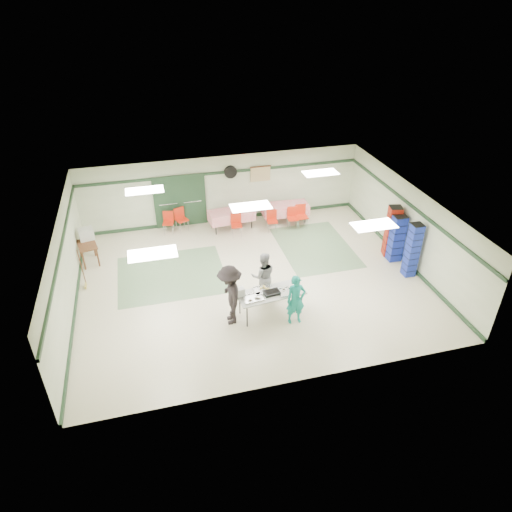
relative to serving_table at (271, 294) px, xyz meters
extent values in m
plane|color=beige|center=(-0.14, 1.79, -0.72)|extent=(11.00, 11.00, 0.00)
plane|color=silver|center=(-0.14, 1.79, 1.98)|extent=(11.00, 11.00, 0.00)
plane|color=beige|center=(-0.14, 6.29, 0.63)|extent=(11.00, 0.00, 11.00)
plane|color=beige|center=(-0.14, -2.71, 0.63)|extent=(11.00, 0.00, 11.00)
plane|color=beige|center=(-5.64, 1.79, 0.63)|extent=(0.00, 9.00, 9.00)
plane|color=beige|center=(5.36, 1.79, 0.63)|extent=(0.00, 9.00, 9.00)
cube|color=#1F3923|center=(-0.14, 6.26, 1.33)|extent=(11.00, 0.06, 0.10)
cube|color=#1F3923|center=(-0.14, 6.26, -0.66)|extent=(11.00, 0.06, 0.12)
cube|color=#1F3923|center=(-5.61, 1.79, 1.33)|extent=(0.06, 9.00, 0.10)
cube|color=#1F3923|center=(-5.61, 1.79, -0.66)|extent=(0.06, 9.00, 0.12)
cube|color=#1F3923|center=(5.33, 1.79, 1.33)|extent=(0.06, 9.00, 0.10)
cube|color=#1F3923|center=(5.33, 1.79, -0.66)|extent=(0.06, 9.00, 0.12)
cube|color=slate|center=(-2.64, 2.79, -0.72)|extent=(3.50, 3.00, 0.01)
cube|color=slate|center=(2.66, 3.29, -0.72)|extent=(2.50, 3.50, 0.01)
cube|color=gray|center=(-2.34, 6.23, 0.33)|extent=(0.90, 0.06, 2.10)
cube|color=gray|center=(-1.39, 6.23, 0.33)|extent=(0.90, 0.06, 2.10)
cube|color=#1F3923|center=(-1.87, 6.21, 0.33)|extent=(2.00, 0.03, 2.15)
cylinder|color=black|center=(0.16, 6.23, 1.33)|extent=(0.50, 0.10, 0.50)
cube|color=tan|center=(1.36, 6.23, 1.13)|extent=(0.80, 0.02, 0.60)
cube|color=#B8B8B2|center=(0.00, 0.00, 0.02)|extent=(2.03, 1.00, 0.04)
cylinder|color=black|center=(-0.80, -0.41, -0.36)|extent=(0.04, 0.04, 0.72)
cylinder|color=black|center=(0.87, -0.22, -0.36)|extent=(0.04, 0.04, 0.72)
cylinder|color=black|center=(-0.87, 0.22, -0.36)|extent=(0.04, 0.04, 0.72)
cylinder|color=black|center=(0.80, 0.41, -0.36)|extent=(0.04, 0.04, 0.72)
cube|color=silver|center=(0.47, -0.10, 0.05)|extent=(0.60, 0.48, 0.02)
cube|color=silver|center=(-0.17, 0.16, 0.05)|extent=(0.61, 0.49, 0.02)
cube|color=silver|center=(-0.57, -0.15, 0.05)|extent=(0.58, 0.47, 0.02)
cube|color=black|center=(0.01, -0.06, 0.08)|extent=(0.49, 0.34, 0.08)
cube|color=white|center=(-0.87, 0.09, 0.17)|extent=(0.24, 0.22, 0.25)
imported|color=#148C81|center=(0.58, -0.52, 0.05)|extent=(0.56, 0.37, 1.53)
imported|color=gray|center=(0.00, 0.83, 0.07)|extent=(0.83, 0.69, 1.57)
imported|color=black|center=(-1.21, -0.05, 0.21)|extent=(0.76, 1.24, 1.86)
cube|color=red|center=(2.20, 5.50, 0.02)|extent=(1.84, 0.85, 0.05)
cube|color=red|center=(2.20, 5.50, -0.17)|extent=(1.84, 0.87, 0.40)
cylinder|color=black|center=(1.43, 5.23, -0.36)|extent=(0.04, 0.04, 0.72)
cylinder|color=black|center=(2.94, 5.17, -0.36)|extent=(0.04, 0.04, 0.72)
cylinder|color=black|center=(1.45, 5.83, -0.36)|extent=(0.04, 0.04, 0.72)
cylinder|color=black|center=(2.96, 5.78, -0.36)|extent=(0.04, 0.04, 0.72)
cube|color=red|center=(0.00, 5.50, 0.02)|extent=(1.82, 0.94, 0.05)
cube|color=red|center=(0.00, 5.50, -0.17)|extent=(1.82, 0.96, 0.40)
cylinder|color=black|center=(-0.70, 5.13, -0.36)|extent=(0.04, 0.04, 0.72)
cylinder|color=black|center=(0.75, 5.29, -0.36)|extent=(0.04, 0.04, 0.72)
cylinder|color=black|center=(-0.76, 5.71, -0.36)|extent=(0.04, 0.04, 0.72)
cylinder|color=black|center=(0.69, 5.87, -0.36)|extent=(0.04, 0.04, 0.72)
cube|color=red|center=(2.30, 4.85, -0.27)|extent=(0.46, 0.46, 0.04)
cube|color=red|center=(2.33, 5.03, -0.05)|extent=(0.41, 0.10, 0.41)
cylinder|color=silver|center=(2.12, 4.71, -0.51)|extent=(0.02, 0.02, 0.43)
cylinder|color=silver|center=(2.44, 4.67, -0.51)|extent=(0.02, 0.02, 0.43)
cylinder|color=silver|center=(2.16, 5.03, -0.51)|extent=(0.02, 0.02, 0.43)
cylinder|color=silver|center=(2.49, 4.99, -0.51)|extent=(0.02, 0.02, 0.43)
cube|color=red|center=(1.47, 4.85, -0.29)|extent=(0.44, 0.44, 0.04)
cube|color=red|center=(1.49, 5.03, -0.07)|extent=(0.40, 0.09, 0.39)
cylinder|color=silver|center=(1.29, 4.72, -0.51)|extent=(0.02, 0.02, 0.41)
cylinder|color=silver|center=(1.60, 4.68, -0.51)|extent=(0.02, 0.02, 0.41)
cylinder|color=silver|center=(1.33, 5.03, -0.51)|extent=(0.02, 0.02, 0.41)
cylinder|color=silver|center=(1.64, 4.99, -0.51)|extent=(0.02, 0.02, 0.41)
cube|color=red|center=(2.67, 4.85, -0.24)|extent=(0.43, 0.43, 0.04)
cube|color=red|center=(2.67, 5.05, 0.00)|extent=(0.43, 0.04, 0.43)
cylinder|color=silver|center=(2.49, 4.68, -0.49)|extent=(0.02, 0.02, 0.45)
cylinder|color=silver|center=(2.84, 4.68, -0.49)|extent=(0.02, 0.02, 0.45)
cylinder|color=silver|center=(2.50, 5.03, -0.49)|extent=(0.02, 0.02, 0.45)
cylinder|color=silver|center=(2.84, 5.02, -0.49)|extent=(0.02, 0.02, 0.45)
cube|color=red|center=(0.05, 4.85, -0.28)|extent=(0.44, 0.44, 0.04)
cube|color=red|center=(0.07, 5.03, -0.06)|extent=(0.40, 0.08, 0.40)
cylinder|color=silver|center=(-0.12, 4.71, -0.51)|extent=(0.02, 0.02, 0.42)
cylinder|color=silver|center=(0.20, 4.68, -0.51)|extent=(0.02, 0.02, 0.42)
cylinder|color=silver|center=(-0.09, 5.03, -0.51)|extent=(0.02, 0.02, 0.42)
cylinder|color=silver|center=(0.23, 5.00, -0.51)|extent=(0.02, 0.02, 0.42)
cube|color=red|center=(-1.91, 5.79, -0.25)|extent=(0.55, 0.55, 0.04)
cube|color=red|center=(-1.98, 5.97, -0.02)|extent=(0.41, 0.19, 0.42)
cylinder|color=silver|center=(-2.01, 5.57, -0.50)|extent=(0.02, 0.02, 0.45)
cylinder|color=silver|center=(-1.69, 5.70, -0.50)|extent=(0.02, 0.02, 0.45)
cylinder|color=silver|center=(-2.13, 5.89, -0.50)|extent=(0.02, 0.02, 0.45)
cylinder|color=silver|center=(-1.81, 6.01, -0.50)|extent=(0.02, 0.02, 0.45)
cube|color=red|center=(-2.44, 5.70, -0.28)|extent=(0.48, 0.48, 0.04)
cube|color=red|center=(-2.40, 5.88, -0.06)|extent=(0.40, 0.13, 0.40)
cylinder|color=silver|center=(-2.63, 5.58, -0.51)|extent=(0.02, 0.02, 0.42)
cylinder|color=silver|center=(-2.32, 5.51, -0.51)|extent=(0.02, 0.02, 0.42)
cylinder|color=silver|center=(-2.56, 5.89, -0.51)|extent=(0.02, 0.02, 0.42)
cylinder|color=silver|center=(-2.25, 5.82, -0.51)|extent=(0.02, 0.02, 0.42)
cube|color=#1A309C|center=(5.01, 1.82, 0.14)|extent=(0.45, 0.45, 1.71)
cube|color=maroon|center=(5.01, 2.14, 0.22)|extent=(0.50, 0.50, 1.88)
cube|color=#1A309C|center=(5.01, 0.81, 0.23)|extent=(0.37, 0.37, 1.90)
cube|color=brown|center=(-5.29, 4.26, 0.00)|extent=(0.76, 1.01, 0.05)
cube|color=brown|center=(-5.44, 3.84, -0.37)|extent=(0.05, 0.05, 0.70)
cube|color=brown|center=(-4.98, 3.94, -0.37)|extent=(0.05, 0.05, 0.70)
cube|color=brown|center=(-5.60, 4.57, -0.37)|extent=(0.05, 0.05, 0.70)
cube|color=brown|center=(-5.14, 4.67, -0.37)|extent=(0.05, 0.05, 0.70)
cube|color=beige|center=(-5.29, 4.63, 0.22)|extent=(0.56, 0.51, 0.38)
cylinder|color=brown|center=(-5.37, 2.80, 0.01)|extent=(0.07, 0.23, 1.39)
camera|label=1|loc=(-3.07, -10.14, 7.86)|focal=32.00mm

